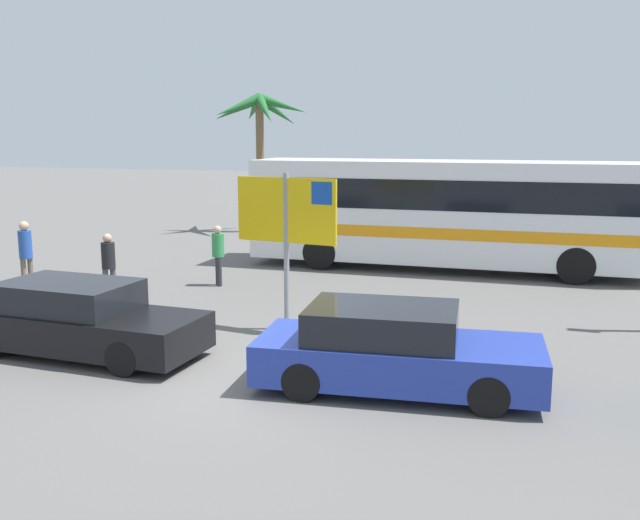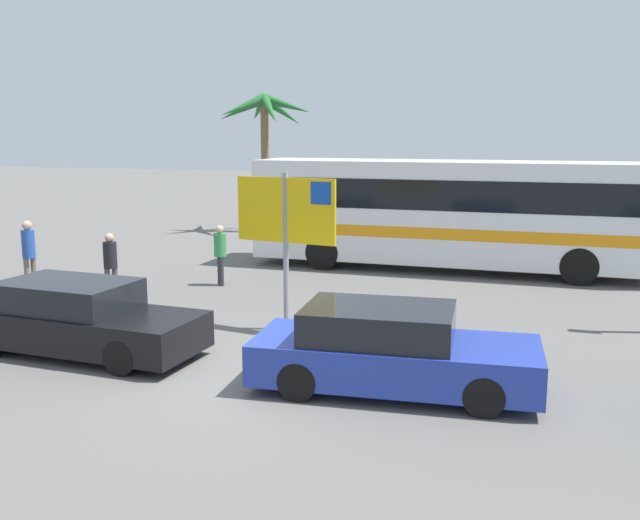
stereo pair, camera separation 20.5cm
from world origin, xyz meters
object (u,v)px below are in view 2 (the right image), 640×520
Objects in this scene: car_black at (78,319)px; pedestrian_crossing_lot at (29,250)px; ferry_sign at (288,217)px; pedestrian_near_sign at (220,250)px; pedestrian_by_bus at (110,261)px; car_blue at (391,350)px; bus_front_coach at (451,209)px.

pedestrian_crossing_lot is at bearing 140.97° from car_black.
ferry_sign reaches higher than pedestrian_near_sign.
ferry_sign is 1.97× the size of pedestrian_by_bus.
car_blue is 8.60m from pedestrian_near_sign.
pedestrian_near_sign is at bearing -143.42° from bus_front_coach.
bus_front_coach is at bearing 179.43° from pedestrian_near_sign.
bus_front_coach is at bearing 65.33° from car_black.
pedestrian_crossing_lot reaches higher than car_blue.
bus_front_coach reaches higher than pedestrian_crossing_lot.
ferry_sign is at bearing 95.60° from pedestrian_near_sign.
ferry_sign is at bearing 43.44° from car_black.
pedestrian_crossing_lot reaches higher than pedestrian_by_bus.
bus_front_coach is 9.64m from pedestrian_by_bus.
pedestrian_near_sign is (1.74, 2.36, -0.02)m from pedestrian_by_bus.
car_black is at bearing 161.46° from pedestrian_by_bus.
car_black is 2.89× the size of pedestrian_near_sign.
car_blue is at bearing -175.78° from pedestrian_crossing_lot.
ferry_sign is 2.01× the size of pedestrian_near_sign.
pedestrian_near_sign is (-3.21, 3.47, -1.39)m from ferry_sign.
pedestrian_by_bus reaches higher than pedestrian_near_sign.
pedestrian_by_bus is (-1.85, 3.75, 0.32)m from car_black.
bus_front_coach is at bearing 88.06° from car_blue.
bus_front_coach reaches higher than pedestrian_near_sign.
pedestrian_near_sign reaches higher than car_black.
car_black is at bearing 53.90° from pedestrian_near_sign.
pedestrian_crossing_lot is at bearing 41.91° from pedestrian_by_bus.
pedestrian_by_bus reaches higher than car_blue.
car_blue is at bearing -161.46° from pedestrian_by_bus.
car_black is 5.83m from pedestrian_crossing_lot.
pedestrian_by_bus is 0.90× the size of pedestrian_crossing_lot.
ferry_sign reaches higher than car_black.
bus_front_coach is 10.33m from car_blue.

